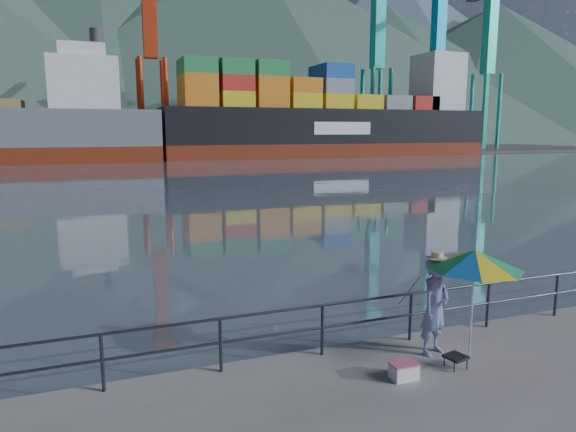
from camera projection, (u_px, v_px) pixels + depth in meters
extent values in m
cube|color=slate|center=(114.00, 147.00, 128.65)|extent=(500.00, 280.00, 0.00)
cube|color=#514F4C|center=(177.00, 152.00, 98.01)|extent=(200.00, 40.00, 0.40)
cylinder|color=#2D3033|center=(368.00, 299.00, 10.16)|extent=(22.00, 0.05, 0.05)
cylinder|color=#2D3033|center=(368.00, 321.00, 10.23)|extent=(22.00, 0.05, 0.05)
cube|color=#2D3033|center=(368.00, 323.00, 10.24)|extent=(22.00, 0.06, 1.00)
cone|color=#385147|center=(101.00, 49.00, 192.15)|extent=(282.88, 282.88, 68.00)
cone|color=#385147|center=(250.00, 44.00, 216.67)|extent=(332.80, 332.80, 80.00)
cone|color=#385147|center=(387.00, 73.00, 247.19)|extent=(257.92, 257.92, 62.00)
cone|color=#385147|center=(495.00, 71.00, 275.53)|extent=(291.20, 291.20, 70.00)
cube|color=#194CA5|center=(177.00, 146.00, 96.87)|extent=(6.00, 2.40, 2.60)
cube|color=#194CA5|center=(211.00, 145.00, 99.14)|extent=(6.00, 2.40, 2.60)
cube|color=#194CA5|center=(243.00, 138.00, 101.19)|extent=(6.00, 2.40, 5.20)
cube|color=#194CA5|center=(274.00, 144.00, 103.67)|extent=(6.00, 2.40, 2.60)
cube|color=gray|center=(304.00, 144.00, 105.94)|extent=(6.00, 2.40, 2.60)
cube|color=#267F3F|center=(333.00, 144.00, 108.20)|extent=(6.00, 2.40, 2.60)
cube|color=orange|center=(360.00, 137.00, 110.25)|extent=(6.00, 2.40, 5.20)
cube|color=yellow|center=(386.00, 131.00, 112.30)|extent=(6.00, 2.40, 7.80)
cube|color=red|center=(411.00, 143.00, 115.00)|extent=(6.00, 2.40, 2.60)
cube|color=orange|center=(175.00, 145.00, 99.64)|extent=(6.00, 2.40, 2.60)
cube|color=orange|center=(208.00, 145.00, 101.91)|extent=(6.00, 2.40, 2.60)
cube|color=#267F3F|center=(239.00, 144.00, 104.17)|extent=(6.00, 2.40, 2.60)
cube|color=red|center=(270.00, 138.00, 106.22)|extent=(6.00, 2.40, 5.20)
cube|color=yellow|center=(299.00, 131.00, 108.27)|extent=(6.00, 2.40, 7.80)
cube|color=#194CA5|center=(327.00, 143.00, 110.97)|extent=(6.00, 2.40, 2.60)
cube|color=#194CA5|center=(353.00, 143.00, 113.24)|extent=(6.00, 2.40, 2.60)
cube|color=gray|center=(379.00, 131.00, 115.07)|extent=(6.00, 2.40, 7.80)
imported|color=#2A4E95|center=(435.00, 307.00, 9.89)|extent=(0.80, 0.67, 1.89)
cylinder|color=white|center=(472.00, 311.00, 9.58)|extent=(0.04, 0.04, 1.96)
cone|color=yellow|center=(475.00, 260.00, 9.42)|extent=(2.09, 2.09, 0.36)
cube|color=black|center=(456.00, 357.00, 9.39)|extent=(0.42, 0.42, 0.05)
cube|color=#2D3033|center=(456.00, 363.00, 9.41)|extent=(0.30, 0.30, 0.19)
cube|color=white|center=(404.00, 372.00, 8.99)|extent=(0.46, 0.31, 0.26)
cylinder|color=black|center=(407.00, 331.00, 11.14)|extent=(0.55, 1.50, 1.12)
cube|color=silver|center=(84.00, 84.00, 71.04)|extent=(9.00, 7.90, 7.00)
cube|color=maroon|center=(330.00, 151.00, 87.41)|extent=(56.02, 9.34, 2.50)
cube|color=black|center=(330.00, 126.00, 86.74)|extent=(56.02, 9.34, 5.60)
cube|color=silver|center=(437.00, 83.00, 92.86)|extent=(7.00, 7.47, 10.00)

